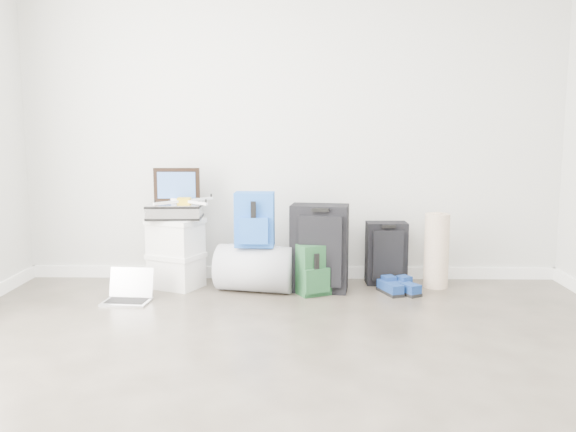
{
  "coord_description": "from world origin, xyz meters",
  "views": [
    {
      "loc": [
        0.06,
        -2.62,
        1.28
      ],
      "look_at": [
        -0.02,
        1.9,
        0.63
      ],
      "focal_mm": 38.0,
      "sensor_mm": 36.0,
      "label": 1
    }
  ],
  "objects_px": {
    "boxes_stack": "(176,253)",
    "carry_on": "(386,253)",
    "duffel_bag": "(255,268)",
    "large_suitcase": "(319,248)",
    "laptop": "(129,294)",
    "briefcase": "(175,211)"
  },
  "relations": [
    {
      "from": "boxes_stack",
      "to": "carry_on",
      "type": "xyz_separation_m",
      "value": [
        1.71,
        0.14,
        -0.02
      ]
    },
    {
      "from": "duffel_bag",
      "to": "carry_on",
      "type": "height_order",
      "value": "carry_on"
    },
    {
      "from": "large_suitcase",
      "to": "boxes_stack",
      "type": "bearing_deg",
      "value": -175.89
    },
    {
      "from": "large_suitcase",
      "to": "carry_on",
      "type": "relative_size",
      "value": 1.33
    },
    {
      "from": "boxes_stack",
      "to": "laptop",
      "type": "bearing_deg",
      "value": -99.39
    },
    {
      "from": "large_suitcase",
      "to": "carry_on",
      "type": "bearing_deg",
      "value": 30.29
    },
    {
      "from": "carry_on",
      "to": "laptop",
      "type": "relative_size",
      "value": 1.45
    },
    {
      "from": "duffel_bag",
      "to": "large_suitcase",
      "type": "relative_size",
      "value": 0.86
    },
    {
      "from": "briefcase",
      "to": "duffel_bag",
      "type": "xyz_separation_m",
      "value": [
        0.65,
        -0.11,
        -0.44
      ]
    },
    {
      "from": "briefcase",
      "to": "carry_on",
      "type": "height_order",
      "value": "briefcase"
    },
    {
      "from": "carry_on",
      "to": "briefcase",
      "type": "bearing_deg",
      "value": -177.04
    },
    {
      "from": "boxes_stack",
      "to": "briefcase",
      "type": "relative_size",
      "value": 1.34
    },
    {
      "from": "duffel_bag",
      "to": "large_suitcase",
      "type": "bearing_deg",
      "value": 14.99
    },
    {
      "from": "boxes_stack",
      "to": "carry_on",
      "type": "bearing_deg",
      "value": 29.41
    },
    {
      "from": "boxes_stack",
      "to": "briefcase",
      "type": "xyz_separation_m",
      "value": [
        0.0,
        0.0,
        0.34
      ]
    },
    {
      "from": "briefcase",
      "to": "large_suitcase",
      "type": "height_order",
      "value": "large_suitcase"
    },
    {
      "from": "laptop",
      "to": "large_suitcase",
      "type": "bearing_deg",
      "value": 17.93
    },
    {
      "from": "duffel_bag",
      "to": "carry_on",
      "type": "xyz_separation_m",
      "value": [
        1.07,
        0.25,
        0.08
      ]
    },
    {
      "from": "large_suitcase",
      "to": "carry_on",
      "type": "distance_m",
      "value": 0.61
    },
    {
      "from": "boxes_stack",
      "to": "duffel_bag",
      "type": "relative_size",
      "value": 0.95
    },
    {
      "from": "boxes_stack",
      "to": "briefcase",
      "type": "distance_m",
      "value": 0.34
    },
    {
      "from": "duffel_bag",
      "to": "large_suitcase",
      "type": "height_order",
      "value": "large_suitcase"
    }
  ]
}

